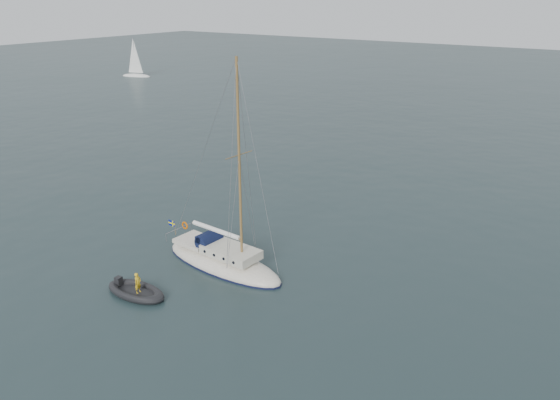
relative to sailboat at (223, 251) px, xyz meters
The scene contains 5 objects.
ground 3.41m from the sailboat, ahead, with size 300.00×300.00×0.00m, color black.
sailboat is the anchor object (origin of this frame).
dinghy 3.52m from the sailboat, 165.20° to the left, with size 2.48×1.12×0.36m.
rib 5.47m from the sailboat, 108.68° to the right, with size 3.66×1.67×1.34m.
distant_yacht_a 80.37m from the sailboat, 141.78° to the left, with size 5.86×3.13×7.77m.
Camera 1 is at (15.64, -22.09, 15.07)m, focal length 35.00 mm.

